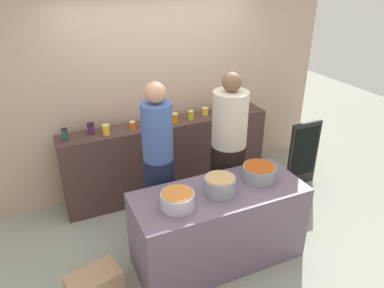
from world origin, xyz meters
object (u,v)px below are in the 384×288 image
at_px(preserve_jar_1, 91,128).
at_px(preserve_jar_4, 146,123).
at_px(chalkboard_sign, 303,154).
at_px(preserve_jar_10, 243,105).
at_px(preserve_jar_7, 205,111).
at_px(preserve_jar_0, 65,135).
at_px(preserve_jar_6, 191,115).
at_px(cooking_pot_center, 220,185).
at_px(preserve_jar_3, 133,125).
at_px(cooking_pot_left, 178,200).
at_px(preserve_jar_5, 175,118).
at_px(cook_in_cap, 228,159).
at_px(bread_crate, 95,285).
at_px(preserve_jar_2, 106,130).
at_px(preserve_jar_8, 216,109).
at_px(cooking_pot_right, 259,172).
at_px(cook_with_tongs, 159,171).
at_px(preserve_jar_9, 232,106).

distance_m(preserve_jar_1, preserve_jar_4, 0.65).
bearing_deg(chalkboard_sign, preserve_jar_10, 140.40).
distance_m(preserve_jar_7, preserve_jar_10, 0.54).
height_order(preserve_jar_0, preserve_jar_6, preserve_jar_0).
bearing_deg(cooking_pot_center, preserve_jar_6, 77.00).
xyz_separation_m(preserve_jar_3, cooking_pot_left, (-0.01, -1.43, -0.16)).
height_order(preserve_jar_0, preserve_jar_5, preserve_jar_0).
bearing_deg(cook_in_cap, preserve_jar_1, 146.57).
xyz_separation_m(cooking_pot_left, cooking_pot_center, (0.45, 0.05, 0.01)).
relative_size(cook_in_cap, bread_crate, 3.81).
bearing_deg(preserve_jar_4, cooking_pot_center, -78.87).
xyz_separation_m(preserve_jar_3, preserve_jar_5, (0.54, -0.02, 0.01)).
bearing_deg(preserve_jar_2, bread_crate, -110.48).
height_order(preserve_jar_8, cooking_pot_right, preserve_jar_8).
bearing_deg(chalkboard_sign, preserve_jar_4, 164.75).
xyz_separation_m(preserve_jar_7, preserve_jar_10, (0.54, -0.07, 0.02)).
bearing_deg(cook_with_tongs, preserve_jar_1, 122.04).
bearing_deg(cooking_pot_right, preserve_jar_0, 141.83).
relative_size(preserve_jar_1, cook_with_tongs, 0.07).
bearing_deg(preserve_jar_5, preserve_jar_6, 5.72).
distance_m(preserve_jar_6, cooking_pot_center, 1.44).
bearing_deg(preserve_jar_8, chalkboard_sign, -29.66).
bearing_deg(cooking_pot_center, preserve_jar_7, 69.08).
bearing_deg(cook_in_cap, bread_crate, -162.36).
bearing_deg(cooking_pot_left, preserve_jar_9, 47.03).
relative_size(preserve_jar_2, bread_crate, 0.26).
relative_size(cooking_pot_left, cooking_pot_right, 0.92).
relative_size(cook_with_tongs, cook_in_cap, 1.00).
xyz_separation_m(preserve_jar_9, chalkboard_sign, (0.80, -0.63, -0.60)).
relative_size(preserve_jar_0, preserve_jar_9, 1.28).
xyz_separation_m(preserve_jar_2, preserve_jar_5, (0.86, 0.00, -0.00)).
bearing_deg(preserve_jar_9, preserve_jar_1, -179.90).
height_order(cook_in_cap, chalkboard_sign, cook_in_cap).
height_order(preserve_jar_2, cook_in_cap, cook_in_cap).
distance_m(preserve_jar_2, cook_in_cap, 1.44).
bearing_deg(bread_crate, cooking_pot_center, -2.21).
height_order(preserve_jar_5, preserve_jar_6, preserve_jar_5).
bearing_deg(cook_with_tongs, preserve_jar_5, 56.98).
bearing_deg(preserve_jar_1, cook_with_tongs, -57.96).
bearing_deg(preserve_jar_0, cooking_pot_center, -48.94).
bearing_deg(preserve_jar_7, cooking_pot_center, -110.92).
height_order(preserve_jar_0, preserve_jar_7, preserve_jar_0).
xyz_separation_m(preserve_jar_4, cook_with_tongs, (-0.12, -0.77, -0.23)).
bearing_deg(preserve_jar_3, preserve_jar_1, 170.70).
relative_size(preserve_jar_3, preserve_jar_6, 0.89).
bearing_deg(preserve_jar_7, preserve_jar_8, -6.92).
bearing_deg(cooking_pot_left, bread_crate, 173.31).
bearing_deg(cook_with_tongs, preserve_jar_9, 32.06).
bearing_deg(cooking_pot_left, preserve_jar_1, 107.29).
height_order(preserve_jar_10, cook_with_tongs, cook_with_tongs).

